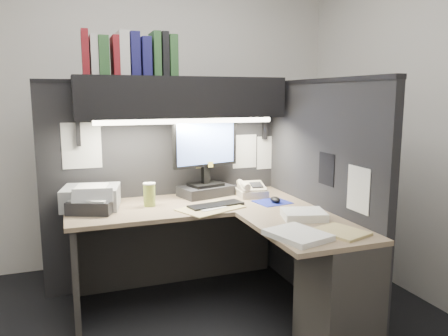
{
  "coord_description": "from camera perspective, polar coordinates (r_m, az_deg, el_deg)",
  "views": [
    {
      "loc": [
        -0.71,
        -2.46,
        1.52
      ],
      "look_at": [
        0.37,
        0.51,
        0.99
      ],
      "focal_mm": 35.0,
      "sensor_mm": 36.0,
      "label": 1
    }
  ],
  "objects": [
    {
      "name": "wall_back",
      "position": [
        4.03,
        -9.97,
        6.98
      ],
      "size": [
        3.5,
        0.04,
        2.7
      ],
      "primitive_type": "cube",
      "color": "silver",
      "rests_on": "floor"
    },
    {
      "name": "wall_front",
      "position": [
        1.2,
        16.33,
        1.19
      ],
      "size": [
        3.5,
        0.04,
        2.7
      ],
      "primitive_type": "cube",
      "color": "silver",
      "rests_on": "floor"
    },
    {
      "name": "wall_right",
      "position": [
        3.48,
        25.06,
        5.87
      ],
      "size": [
        0.04,
        3.0,
        2.7
      ],
      "primitive_type": "cube",
      "color": "silver",
      "rests_on": "floor"
    },
    {
      "name": "partition_back",
      "position": [
        3.54,
        -7.59,
        -2.26
      ],
      "size": [
        1.9,
        0.06,
        1.6
      ],
      "primitive_type": "cube",
      "color": "black",
      "rests_on": "floor"
    },
    {
      "name": "partition_right",
      "position": [
        3.21,
        12.28,
        -3.6
      ],
      "size": [
        0.06,
        1.5,
        1.6
      ],
      "primitive_type": "cube",
      "color": "black",
      "rests_on": "floor"
    },
    {
      "name": "desk",
      "position": [
        2.91,
        4.52,
        -12.17
      ],
      "size": [
        1.7,
        1.53,
        0.73
      ],
      "color": "#8D7A5A",
      "rests_on": "floor"
    },
    {
      "name": "overhead_shelf",
      "position": [
        3.32,
        -5.55,
        9.17
      ],
      "size": [
        1.55,
        0.34,
        0.3
      ],
      "primitive_type": "cube",
      "color": "black",
      "rests_on": "partition_back"
    },
    {
      "name": "task_light_tube",
      "position": [
        3.19,
        -4.86,
        6.11
      ],
      "size": [
        1.32,
        0.04,
        0.04
      ],
      "primitive_type": "cylinder",
      "rotation": [
        0.0,
        1.57,
        0.0
      ],
      "color": "white",
      "rests_on": "overhead_shelf"
    },
    {
      "name": "monitor",
      "position": [
        3.42,
        -2.41,
        0.28
      ],
      "size": [
        0.55,
        0.34,
        0.6
      ],
      "rotation": [
        0.0,
        0.0,
        0.25
      ],
      "color": "black",
      "rests_on": "desk"
    },
    {
      "name": "keyboard",
      "position": [
        3.13,
        -1.06,
        -4.88
      ],
      "size": [
        0.42,
        0.21,
        0.02
      ],
      "primitive_type": "cube",
      "rotation": [
        0.0,
        0.0,
        0.2
      ],
      "color": "black",
      "rests_on": "desk"
    },
    {
      "name": "mousepad",
      "position": [
        3.27,
        6.31,
        -4.45
      ],
      "size": [
        0.27,
        0.25,
        0.0
      ],
      "primitive_type": "cube",
      "rotation": [
        0.0,
        0.0,
        0.16
      ],
      "color": "navy",
      "rests_on": "desk"
    },
    {
      "name": "mouse",
      "position": [
        3.25,
        6.72,
        -4.11
      ],
      "size": [
        0.08,
        0.12,
        0.04
      ],
      "primitive_type": "ellipsoid",
      "rotation": [
        0.0,
        0.0,
        -0.12
      ],
      "color": "black",
      "rests_on": "mousepad"
    },
    {
      "name": "telephone",
      "position": [
        3.45,
        3.6,
        -2.95
      ],
      "size": [
        0.23,
        0.24,
        0.09
      ],
      "primitive_type": "cube",
      "rotation": [
        0.0,
        0.0,
        -0.09
      ],
      "color": "#C3B496",
      "rests_on": "desk"
    },
    {
      "name": "coffee_cup",
      "position": [
        3.18,
        -9.72,
        -3.51
      ],
      "size": [
        0.11,
        0.11,
        0.16
      ],
      "primitive_type": "cylinder",
      "rotation": [
        0.0,
        0.0,
        -0.4
      ],
      "color": "#BEC850",
      "rests_on": "desk"
    },
    {
      "name": "printer",
      "position": [
        3.22,
        -16.96,
        -3.68
      ],
      "size": [
        0.44,
        0.39,
        0.15
      ],
      "primitive_type": "cube",
      "rotation": [
        0.0,
        0.0,
        -0.2
      ],
      "color": "#95989A",
      "rests_on": "desk"
    },
    {
      "name": "notebook_stack",
      "position": [
        3.11,
        -16.8,
        -4.73
      ],
      "size": [
        0.36,
        0.34,
        0.09
      ],
      "primitive_type": "cube",
      "rotation": [
        0.0,
        0.0,
        -0.39
      ],
      "color": "black",
      "rests_on": "desk"
    },
    {
      "name": "open_folder",
      "position": [
        3.07,
        -1.77,
        -5.29
      ],
      "size": [
        0.51,
        0.43,
        0.01
      ],
      "primitive_type": "cube",
      "rotation": [
        0.0,
        0.0,
        0.39
      ],
      "color": "tan",
      "rests_on": "desk"
    },
    {
      "name": "paper_stack_a",
      "position": [
        2.87,
        10.37,
        -6.01
      ],
      "size": [
        0.32,
        0.29,
        0.05
      ],
      "primitive_type": "cube",
      "rotation": [
        0.0,
        0.0,
        -0.28
      ],
      "color": "white",
      "rests_on": "desk"
    },
    {
      "name": "paper_stack_b",
      "position": [
        2.5,
        9.61,
        -8.61
      ],
      "size": [
        0.33,
        0.38,
        0.03
      ],
      "primitive_type": "cube",
      "rotation": [
        0.0,
        0.0,
        0.27
      ],
      "color": "white",
      "rests_on": "desk"
    },
    {
      "name": "manila_stack",
      "position": [
        2.63,
        15.08,
        -8.06
      ],
      "size": [
        0.29,
        0.33,
        0.02
      ],
      "primitive_type": "cube",
      "rotation": [
        0.0,
        0.0,
        0.32
      ],
      "color": "tan",
      "rests_on": "desk"
    },
    {
      "name": "binder_row",
      "position": [
        3.25,
        -12.12,
        14.2
      ],
      "size": [
        0.65,
        0.25,
        0.31
      ],
      "color": "maroon",
      "rests_on": "overhead_shelf"
    },
    {
      "name": "pinned_papers",
      "position": [
        3.26,
        0.48,
        1.34
      ],
      "size": [
        1.76,
        1.31,
        0.51
      ],
      "color": "white",
      "rests_on": "partition_back"
    }
  ]
}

